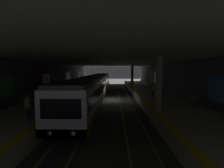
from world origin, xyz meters
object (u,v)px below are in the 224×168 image
object	(u,v)px
bench_right_mid	(55,89)
person_walking_mid	(28,106)
pillar_far	(132,76)
bench_right_near	(24,99)
metro_train	(96,86)
suitcase_rolling	(163,93)
bench_right_far	(64,86)
pillar_near	(159,84)
backpack_on_floor	(157,93)
person_standing_far	(153,90)
person_waiting_near	(80,85)
bench_left_mid	(194,100)

from	to	relation	value
bench_right_mid	person_walking_mid	world-z (taller)	person_walking_mid
pillar_far	bench_right_near	size ratio (longest dim) A/B	2.68
metro_train	suitcase_rolling	distance (m)	10.29
bench_right_far	person_walking_mid	xyz separation A→B (m)	(-18.72, -3.13, 0.41)
pillar_near	bench_right_far	size ratio (longest dim) A/B	2.68
metro_train	bench_right_near	world-z (taller)	metro_train
metro_train	backpack_on_floor	distance (m)	9.38
person_standing_far	backpack_on_floor	bearing A→B (deg)	-22.83
suitcase_rolling	backpack_on_floor	world-z (taller)	suitcase_rolling
pillar_near	suitcase_rolling	distance (m)	9.06
bench_right_mid	bench_right_far	world-z (taller)	same
person_waiting_near	bench_left_mid	bearing A→B (deg)	-131.13
pillar_far	bench_right_mid	xyz separation A→B (m)	(-9.27, 12.88, -1.75)
bench_right_near	person_walking_mid	xyz separation A→B (m)	(-5.16, -3.13, 0.41)
person_waiting_near	person_walking_mid	size ratio (longest dim) A/B	1.00
bench_right_mid	backpack_on_floor	distance (m)	15.42
pillar_near	metro_train	world-z (taller)	pillar_near
pillar_near	person_standing_far	world-z (taller)	pillar_near
pillar_far	metro_train	size ratio (longest dim) A/B	0.13
person_walking_mid	metro_train	bearing A→B (deg)	-12.06
person_walking_mid	bench_right_near	bearing A→B (deg)	31.26
pillar_near	bench_left_mid	distance (m)	5.31
bench_right_near	person_standing_far	bearing A→B (deg)	-73.40
person_waiting_near	suitcase_rolling	distance (m)	14.09
person_standing_far	suitcase_rolling	world-z (taller)	person_standing_far
bench_right_near	bench_right_mid	world-z (taller)	same
bench_right_far	pillar_near	bearing A→B (deg)	-141.96
pillar_near	backpack_on_floor	world-z (taller)	pillar_near
person_walking_mid	backpack_on_floor	distance (m)	17.43
bench_left_mid	bench_right_mid	xyz separation A→B (m)	(9.08, 17.07, 0.00)
bench_left_mid	person_standing_far	xyz separation A→B (m)	(4.32, 3.04, 0.42)
metro_train	backpack_on_floor	xyz separation A→B (m)	(-2.54, -8.99, -0.77)
pillar_far	backpack_on_floor	size ratio (longest dim) A/B	11.38
bench_right_near	bench_right_far	bearing A→B (deg)	0.00
bench_right_near	person_walking_mid	size ratio (longest dim) A/B	1.00
bench_left_mid	bench_right_far	world-z (taller)	same
suitcase_rolling	backpack_on_floor	size ratio (longest dim) A/B	2.53
pillar_near	bench_left_mid	bearing A→B (deg)	-56.50
person_walking_mid	bench_right_far	bearing A→B (deg)	9.51
bench_left_mid	person_waiting_near	bearing A→B (deg)	48.87
bench_right_mid	suitcase_rolling	world-z (taller)	suitcase_rolling
suitcase_rolling	person_walking_mid	bearing A→B (deg)	130.42
metro_train	person_waiting_near	world-z (taller)	metro_train
metro_train	pillar_far	bearing A→B (deg)	-37.99
metro_train	person_waiting_near	distance (m)	3.86
person_waiting_near	backpack_on_floor	distance (m)	13.08
suitcase_rolling	bench_right_near	bearing A→B (deg)	109.35
bench_right_mid	bench_right_far	bearing A→B (deg)	0.00
pillar_far	person_walking_mid	bearing A→B (deg)	157.35
bench_right_mid	person_waiting_near	world-z (taller)	person_waiting_near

